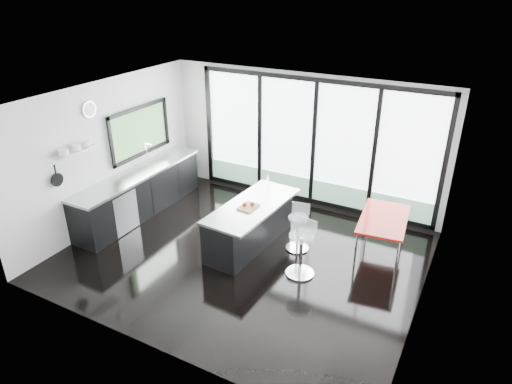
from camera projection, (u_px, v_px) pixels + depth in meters
The scene contains 11 objects.
floor at pixel (243, 255), 8.14m from camera, with size 6.00×5.00×0.00m, color black.
ceiling at pixel (241, 100), 6.93m from camera, with size 6.00×5.00×0.00m, color white.
wall_back at pixel (313, 148), 9.43m from camera, with size 6.00×0.09×2.80m.
wall_front at pixel (140, 260), 5.55m from camera, with size 6.00×0.00×2.80m, color silver.
wall_left at pixel (117, 142), 8.94m from camera, with size 0.26×5.00×2.80m.
wall_right at pixel (432, 227), 6.26m from camera, with size 0.00×5.00×2.80m, color silver.
counter_cabinets at pixel (140, 193), 9.39m from camera, with size 0.69×3.24×1.36m.
island at pixel (249, 224), 8.30m from camera, with size 1.00×2.11×1.09m.
bar_stool_near at pixel (301, 255), 7.47m from camera, with size 0.48×0.48×0.76m, color silver.
bar_stool_far at pixel (298, 233), 8.19m from camera, with size 0.42×0.42×0.67m, color silver.
red_table at pixel (381, 236), 8.05m from camera, with size 0.77×1.35×0.72m, color #961109.
Camera 1 is at (3.43, -5.93, 4.55)m, focal length 32.00 mm.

